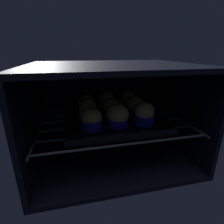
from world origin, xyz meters
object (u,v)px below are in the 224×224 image
Objects in this scene: muffin_row1_col0 at (88,110)px; muffin_row2_col1 at (108,102)px; muffin_row2_col2 at (127,100)px; muffin_row0_col0 at (92,120)px; muffin_row0_col1 at (118,116)px; baking_tray at (112,118)px; muffin_row0_col2 at (144,114)px; muffin_row1_col1 at (111,109)px; muffin_row2_col0 at (86,104)px; muffin_row1_col2 at (135,107)px.

muffin_row2_col1 is (9.63, 8.72, 0.10)cm from muffin_row1_col0.
muffin_row0_col0 is at bearing -134.21° from muffin_row2_col2.
muffin_row0_col1 is at bearing -91.47° from muffin_row2_col1.
muffin_row0_col0 reaches higher than baking_tray.
muffin_row0_col1 is 20.38cm from muffin_row2_col2.
muffin_row2_col2 is at bearing 44.68° from baking_tray.
baking_tray is at bearing 135.60° from muffin_row0_col2.
baking_tray is at bearing -1.68° from muffin_row1_col0.
muffin_row1_col0 reaches higher than muffin_row1_col1.
muffin_row0_col0 is 12.92cm from muffin_row1_col1.
muffin_row1_col0 is at bearing -154.44° from muffin_row2_col2.
muffin_row2_col0 is at bearing -179.79° from muffin_row2_col2.
muffin_row1_col0 is at bearing 178.87° from muffin_row1_col2.
muffin_row2_col0 is at bearing 89.23° from muffin_row1_col0.
muffin_row0_col0 is 0.97× the size of muffin_row1_col2.
muffin_row0_col2 is at bearing -27.02° from muffin_row1_col0.
muffin_row0_col0 is 8.85cm from muffin_row0_col1.
muffin_row0_col2 is 0.98× the size of muffin_row2_col2.
muffin_row2_col0 is at bearing 134.52° from muffin_row1_col1.
muffin_row0_col2 is at bearing -1.78° from muffin_row0_col1.
muffin_row2_col2 reaches higher than muffin_row0_col0.
muffin_row1_col1 is at bearing 163.61° from baking_tray.
muffin_row2_col1 reaches higher than muffin_row2_col0.
muffin_row0_col1 is at bearing -63.37° from muffin_row2_col0.
muffin_row2_col1 reaches higher than muffin_row0_col0.
muffin_row0_col2 is at bearing -44.40° from baking_tray.
muffin_row1_col1 reaches higher than muffin_row2_col0.
muffin_row0_col1 reaches higher than baking_tray.
muffin_row2_col2 is at bearing 0.21° from muffin_row2_col0.
muffin_row0_col2 is 1.04× the size of muffin_row1_col2.
muffin_row0_col2 reaches higher than muffin_row0_col1.
muffin_row2_col1 is at bearing 85.40° from muffin_row1_col1.
muffin_row2_col2 reaches higher than muffin_row2_col0.
muffin_row2_col2 is (-0.13, 9.21, 0.23)cm from muffin_row1_col2.
muffin_row2_col1 is (-9.14, 18.29, -0.10)cm from muffin_row0_col2.
muffin_row0_col1 is at bearing 3.58° from muffin_row0_col0.
muffin_row0_col1 and muffin_row1_col0 have the same top height.
muffin_row1_col0 is (-18.77, 9.57, -0.20)cm from muffin_row0_col2.
muffin_row0_col0 is at bearing -131.59° from muffin_row1_col1.
muffin_row0_col0 is at bearing -116.61° from muffin_row2_col1.
muffin_row0_col2 is at bearing -44.53° from muffin_row2_col0.
muffin_row1_col1 reaches higher than baking_tray.
muffin_row2_col1 reaches higher than baking_tray.
muffin_row2_col2 is (-0.28, 18.41, 0.05)cm from muffin_row0_col2.
muffin_row2_col2 is at bearing 62.75° from muffin_row0_col1.
muffin_row0_col2 is 26.17cm from muffin_row2_col0.
muffin_row2_col1 reaches higher than muffin_row1_col1.
muffin_row1_col0 is at bearing 178.94° from muffin_row1_col1.
muffin_row0_col1 is at bearing -88.40° from muffin_row1_col1.
muffin_row0_col2 is (9.60, -0.30, 0.23)cm from muffin_row0_col1.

